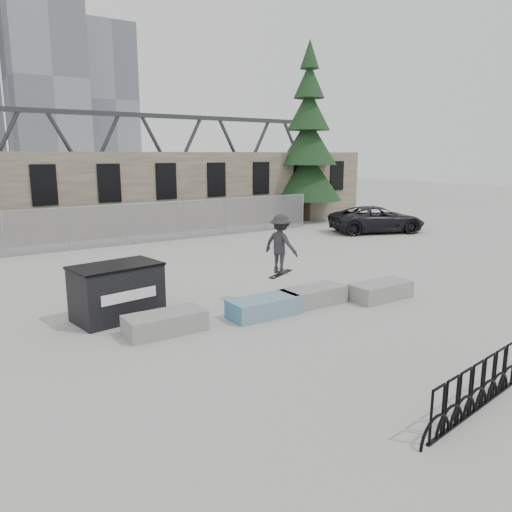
% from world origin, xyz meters
% --- Properties ---
extents(ground, '(120.00, 120.00, 0.00)m').
position_xyz_m(ground, '(0.00, 0.00, 0.00)').
color(ground, '#A3A49F').
rests_on(ground, ground).
extents(stone_wall, '(36.00, 2.58, 4.50)m').
position_xyz_m(stone_wall, '(0.00, 16.24, 2.26)').
color(stone_wall, '#675F4C').
rests_on(stone_wall, ground).
extents(chainlink_fence, '(22.06, 0.06, 2.02)m').
position_xyz_m(chainlink_fence, '(-0.00, 12.50, 1.04)').
color(chainlink_fence, gray).
rests_on(chainlink_fence, ground).
extents(planter_far_left, '(2.00, 0.90, 0.52)m').
position_xyz_m(planter_far_left, '(-3.53, 0.03, 0.28)').
color(planter_far_left, gray).
rests_on(planter_far_left, ground).
extents(planter_center_left, '(2.00, 0.90, 0.52)m').
position_xyz_m(planter_center_left, '(-0.73, -0.25, 0.28)').
color(planter_center_left, teal).
rests_on(planter_center_left, ground).
extents(planter_center_right, '(2.00, 0.90, 0.52)m').
position_xyz_m(planter_center_right, '(1.08, -0.16, 0.28)').
color(planter_center_right, gray).
rests_on(planter_center_right, ground).
extents(planter_offset, '(2.00, 0.90, 0.52)m').
position_xyz_m(planter_offset, '(3.20, -0.89, 0.28)').
color(planter_offset, gray).
rests_on(planter_offset, ground).
extents(dumpster, '(2.45, 1.70, 1.50)m').
position_xyz_m(dumpster, '(-4.13, 1.79, 0.76)').
color(dumpster, black).
rests_on(dumpster, ground).
extents(bike_rack, '(3.56, 0.55, 0.90)m').
position_xyz_m(bike_rack, '(-0.67, -6.58, 0.44)').
color(bike_rack, black).
rests_on(bike_rack, ground).
extents(spruce_tree, '(4.56, 4.56, 11.50)m').
position_xyz_m(spruce_tree, '(13.19, 14.78, 4.78)').
color(spruce_tree, '#38281E').
rests_on(spruce_tree, ground).
extents(truss_bridge, '(70.00, 3.00, 9.80)m').
position_xyz_m(truss_bridge, '(10.00, 55.00, 4.13)').
color(truss_bridge, '#2D3033').
rests_on(truss_bridge, ground).
extents(suv, '(5.88, 4.26, 1.49)m').
position_xyz_m(suv, '(13.21, 8.54, 0.74)').
color(suv, black).
rests_on(suv, ground).
extents(skateboarder, '(0.94, 1.26, 1.86)m').
position_xyz_m(skateboarder, '(0.35, 0.45, 1.80)').
color(skateboarder, '#28282A').
rests_on(skateboarder, ground).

